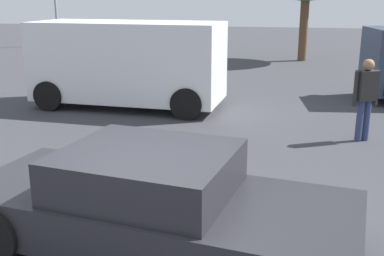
% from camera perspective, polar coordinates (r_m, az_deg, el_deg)
% --- Properties ---
extents(sedan_foreground, '(4.70, 2.47, 1.19)m').
position_cam_1_polar(sedan_foreground, '(5.47, -4.58, -9.11)').
color(sedan_foreground, '#232328').
rests_on(sedan_foreground, ground_plane).
extents(van_white, '(4.92, 2.33, 2.19)m').
position_cam_1_polar(van_white, '(12.41, -7.74, 7.95)').
color(van_white, white).
rests_on(van_white, ground_plane).
extents(pedestrian, '(0.51, 0.40, 1.65)m').
position_cam_1_polar(pedestrian, '(9.94, 20.27, 3.99)').
color(pedestrian, navy).
rests_on(pedestrian, ground_plane).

